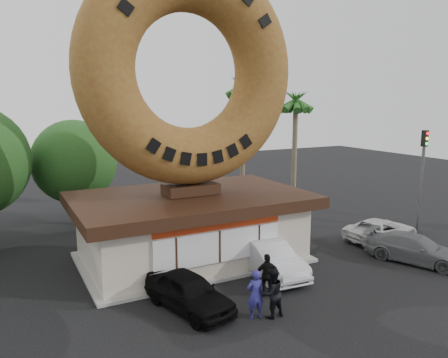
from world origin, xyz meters
name	(u,v)px	position (x,y,z in m)	size (l,w,h in m)	color
ground	(254,308)	(0.00, 0.00, 0.00)	(90.00, 90.00, 0.00)	black
donut_shop	(191,224)	(0.00, 5.98, 1.77)	(11.20, 7.20, 3.80)	#B9AD9E
giant_donut	(189,71)	(0.00, 6.00, 9.11)	(10.62, 10.62, 2.71)	olive
tree_mid	(74,162)	(-4.00, 15.00, 4.02)	(5.20, 5.20, 6.63)	#473321
palm_near	(243,91)	(7.50, 14.00, 8.41)	(2.60, 2.60, 9.75)	#726651
palm_far	(296,105)	(11.00, 12.50, 7.48)	(2.60, 2.60, 8.75)	#726651
street_lamp	(105,151)	(-1.86, 16.00, 4.48)	(2.11, 0.20, 8.00)	#59595E
traffic_signal	(423,168)	(14.00, 3.99, 3.87)	(0.30, 0.38, 6.07)	#59595E
person_left	(255,294)	(-0.37, -0.65, 0.92)	(0.67, 0.44, 1.83)	navy
person_center	(272,293)	(0.21, -0.86, 0.93)	(0.90, 0.70, 1.86)	black
person_right	(267,275)	(0.99, 0.66, 0.89)	(1.04, 0.43, 1.78)	black
car_black	(189,292)	(-2.23, 1.07, 0.71)	(1.67, 4.14, 1.41)	black
car_silver	(268,257)	(2.34, 2.67, 0.79)	(1.66, 4.77, 1.57)	#B7B7BD
car_grey	(415,249)	(9.47, 0.53, 0.68)	(1.89, 4.65, 1.35)	#5B5E60
car_white	(381,230)	(10.54, 3.67, 0.62)	(2.06, 4.47, 1.24)	silver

